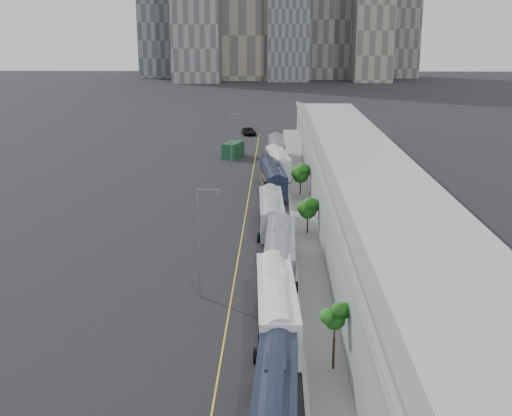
{
  "coord_description": "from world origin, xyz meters",
  "views": [
    {
      "loc": [
        2.13,
        -10.44,
        21.55
      ],
      "look_at": [
        0.04,
        58.38,
        3.0
      ],
      "focal_mm": 45.0,
      "sensor_mm": 36.0,
      "label": 1
    }
  ],
  "objects_px": {
    "street_lamp_far": "(232,137)",
    "suv": "(249,131)",
    "bus_2": "(276,309)",
    "bus_4": "(271,216)",
    "bus_6": "(278,165)",
    "bus_1": "(275,406)",
    "street_lamp_near": "(200,236)",
    "bus_3": "(280,256)",
    "bus_7": "(276,151)",
    "bus_5": "(273,181)",
    "shipping_container": "(233,150)"
  },
  "relations": [
    {
      "from": "bus_5",
      "to": "bus_6",
      "type": "distance_m",
      "value": 12.02
    },
    {
      "from": "bus_4",
      "to": "suv",
      "type": "height_order",
      "value": "bus_4"
    },
    {
      "from": "bus_3",
      "to": "street_lamp_far",
      "type": "xyz_separation_m",
      "value": [
        -7.77,
        49.22,
        3.58
      ]
    },
    {
      "from": "bus_3",
      "to": "bus_4",
      "type": "relative_size",
      "value": 1.02
    },
    {
      "from": "bus_6",
      "to": "suv",
      "type": "height_order",
      "value": "bus_6"
    },
    {
      "from": "bus_1",
      "to": "bus_7",
      "type": "xyz_separation_m",
      "value": [
        0.08,
        80.96,
        0.24
      ]
    },
    {
      "from": "bus_4",
      "to": "bus_6",
      "type": "height_order",
      "value": "bus_6"
    },
    {
      "from": "bus_6",
      "to": "bus_5",
      "type": "bearing_deg",
      "value": -99.31
    },
    {
      "from": "bus_1",
      "to": "bus_4",
      "type": "bearing_deg",
      "value": 92.63
    },
    {
      "from": "bus_1",
      "to": "bus_6",
      "type": "xyz_separation_m",
      "value": [
        0.31,
        68.32,
        0.2
      ]
    },
    {
      "from": "bus_1",
      "to": "street_lamp_near",
      "type": "bearing_deg",
      "value": 110.3
    },
    {
      "from": "street_lamp_far",
      "to": "suv",
      "type": "bearing_deg",
      "value": 88.01
    },
    {
      "from": "bus_3",
      "to": "bus_7",
      "type": "bearing_deg",
      "value": 91.75
    },
    {
      "from": "bus_3",
      "to": "street_lamp_near",
      "type": "bearing_deg",
      "value": -137.21
    },
    {
      "from": "bus_5",
      "to": "bus_7",
      "type": "xyz_separation_m",
      "value": [
        0.48,
        24.64,
        0.01
      ]
    },
    {
      "from": "bus_3",
      "to": "bus_6",
      "type": "xyz_separation_m",
      "value": [
        -0.12,
        43.5,
        0.0
      ]
    },
    {
      "from": "street_lamp_near",
      "to": "suv",
      "type": "xyz_separation_m",
      "value": [
        0.25,
        92.31,
        -4.63
      ]
    },
    {
      "from": "bus_6",
      "to": "bus_7",
      "type": "distance_m",
      "value": 12.64
    },
    {
      "from": "street_lamp_near",
      "to": "suv",
      "type": "relative_size",
      "value": 1.64
    },
    {
      "from": "bus_2",
      "to": "street_lamp_far",
      "type": "height_order",
      "value": "street_lamp_far"
    },
    {
      "from": "bus_3",
      "to": "bus_7",
      "type": "distance_m",
      "value": 56.14
    },
    {
      "from": "bus_1",
      "to": "bus_6",
      "type": "height_order",
      "value": "bus_6"
    },
    {
      "from": "bus_2",
      "to": "shipping_container",
      "type": "relative_size",
      "value": 2.5
    },
    {
      "from": "bus_3",
      "to": "street_lamp_near",
      "type": "xyz_separation_m",
      "value": [
        -6.73,
        -5.93,
        3.76
      ]
    },
    {
      "from": "bus_1",
      "to": "suv",
      "type": "relative_size",
      "value": 2.08
    },
    {
      "from": "suv",
      "to": "bus_3",
      "type": "bearing_deg",
      "value": -95.98
    },
    {
      "from": "bus_1",
      "to": "bus_7",
      "type": "bearing_deg",
      "value": 91.81
    },
    {
      "from": "bus_1",
      "to": "bus_4",
      "type": "relative_size",
      "value": 0.91
    },
    {
      "from": "bus_2",
      "to": "shipping_container",
      "type": "height_order",
      "value": "bus_2"
    },
    {
      "from": "bus_4",
      "to": "bus_2",
      "type": "bearing_deg",
      "value": -90.76
    },
    {
      "from": "bus_1",
      "to": "bus_3",
      "type": "xyz_separation_m",
      "value": [
        0.43,
        24.82,
        0.2
      ]
    },
    {
      "from": "bus_3",
      "to": "bus_6",
      "type": "distance_m",
      "value": 43.5
    },
    {
      "from": "bus_3",
      "to": "bus_4",
      "type": "distance_m",
      "value": 14.06
    },
    {
      "from": "suv",
      "to": "bus_6",
      "type": "bearing_deg",
      "value": -91.83
    },
    {
      "from": "bus_4",
      "to": "street_lamp_far",
      "type": "xyz_separation_m",
      "value": [
        -6.83,
        35.19,
        3.62
      ]
    },
    {
      "from": "bus_5",
      "to": "bus_2",
      "type": "bearing_deg",
      "value": -94.82
    },
    {
      "from": "bus_2",
      "to": "suv",
      "type": "distance_m",
      "value": 98.79
    },
    {
      "from": "bus_2",
      "to": "bus_5",
      "type": "distance_m",
      "value": 43.72
    },
    {
      "from": "bus_4",
      "to": "bus_6",
      "type": "bearing_deg",
      "value": 86.39
    },
    {
      "from": "bus_2",
      "to": "bus_3",
      "type": "xyz_separation_m",
      "value": [
        0.38,
        12.22,
        -0.05
      ]
    },
    {
      "from": "shipping_container",
      "to": "bus_7",
      "type": "bearing_deg",
      "value": -2.94
    },
    {
      "from": "bus_3",
      "to": "bus_5",
      "type": "distance_m",
      "value": 31.51
    },
    {
      "from": "bus_4",
      "to": "bus_6",
      "type": "xyz_separation_m",
      "value": [
        0.83,
        29.47,
        0.04
      ]
    },
    {
      "from": "bus_6",
      "to": "shipping_container",
      "type": "xyz_separation_m",
      "value": [
        -8.1,
        15.26,
        -0.27
      ]
    },
    {
      "from": "bus_7",
      "to": "suv",
      "type": "relative_size",
      "value": 2.4
    },
    {
      "from": "bus_1",
      "to": "suv",
      "type": "height_order",
      "value": "bus_1"
    },
    {
      "from": "bus_3",
      "to": "bus_5",
      "type": "relative_size",
      "value": 0.97
    },
    {
      "from": "bus_7",
      "to": "suv",
      "type": "bearing_deg",
      "value": 100.3
    },
    {
      "from": "bus_2",
      "to": "bus_4",
      "type": "xyz_separation_m",
      "value": [
        -0.57,
        26.25,
        -0.09
      ]
    },
    {
      "from": "bus_4",
      "to": "bus_6",
      "type": "distance_m",
      "value": 29.48
    }
  ]
}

